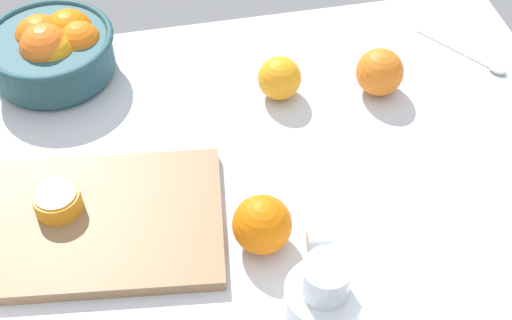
{
  "coord_description": "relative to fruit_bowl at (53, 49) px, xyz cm",
  "views": [
    {
      "loc": [
        -10.95,
        -63.47,
        80.0
      ],
      "look_at": [
        2.2,
        0.4,
        8.26
      ],
      "focal_mm": 50.33,
      "sensor_mm": 36.0,
      "label": 1
    }
  ],
  "objects": [
    {
      "name": "ground_plane",
      "position": [
        24.9,
        -34.03,
        -6.64
      ],
      "size": [
        110.24,
        85.61,
        3.0
      ],
      "primitive_type": "cube",
      "color": "silver"
    },
    {
      "name": "fruit_bowl",
      "position": [
        0.0,
        0.0,
        0.0
      ],
      "size": [
        21.23,
        21.23,
        11.06
      ],
      "color": "#234C56",
      "rests_on": "ground_plane"
    },
    {
      "name": "juice_pitcher",
      "position": [
        30.43,
        -56.19,
        0.13
      ],
      "size": [
        9.26,
        13.5,
        15.07
      ],
      "color": "white",
      "rests_on": "ground_plane"
    },
    {
      "name": "cutting_board",
      "position": [
        4.19,
        -33.94,
        -4.19
      ],
      "size": [
        38.02,
        27.76,
        1.9
      ],
      "primitive_type": "cube",
      "rotation": [
        0.0,
        0.0,
        -0.12
      ],
      "color": "olive",
      "rests_on": "ground_plane"
    },
    {
      "name": "orange_half_0",
      "position": [
        -0.27,
        -31.29,
        -1.61
      ],
      "size": [
        6.6,
        6.6,
        3.32
      ],
      "color": "orange",
      "rests_on": "cutting_board"
    },
    {
      "name": "loose_orange_0",
      "position": [
        26.35,
        -41.34,
        -1.12
      ],
      "size": [
        8.04,
        8.04,
        8.04
      ],
      "primitive_type": "sphere",
      "color": "orange",
      "rests_on": "ground_plane"
    },
    {
      "name": "loose_orange_1",
      "position": [
        51.39,
        -14.92,
        -1.26
      ],
      "size": [
        7.75,
        7.75,
        7.75
      ],
      "primitive_type": "sphere",
      "color": "orange",
      "rests_on": "ground_plane"
    },
    {
      "name": "loose_orange_4",
      "position": [
        35.27,
        -12.74,
        -1.59
      ],
      "size": [
        7.1,
        7.1,
        7.1
      ],
      "primitive_type": "sphere",
      "color": "orange",
      "rests_on": "ground_plane"
    },
    {
      "name": "spoon",
      "position": [
        70.3,
        -10.99,
        -4.71
      ],
      "size": [
        11.42,
        15.31,
        1.0
      ],
      "color": "silver",
      "rests_on": "ground_plane"
    }
  ]
}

